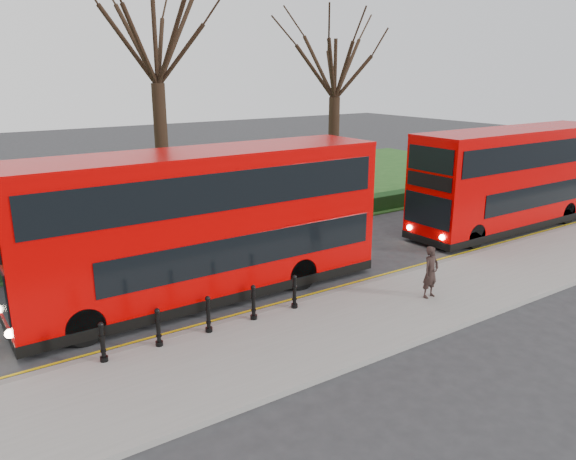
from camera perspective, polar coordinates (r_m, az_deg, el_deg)
ground at (r=17.65m, az=-5.62°, el=-7.86°), size 120.00×120.00×0.00m
pavement at (r=15.30m, az=-0.05°, el=-11.38°), size 60.00×4.00×0.15m
kerb at (r=16.82m, az=-3.95°, el=-8.77°), size 60.00×0.25×0.16m
grass_verge at (r=31.02m, az=-19.21°, el=1.86°), size 60.00×18.00×0.06m
hedge at (r=23.36m, az=-13.78°, el=-1.20°), size 60.00×0.90×0.80m
yellow_line_outer at (r=17.09m, az=-4.47°, el=-8.63°), size 60.00×0.10×0.01m
yellow_line_inner at (r=17.24m, az=-4.81°, el=-8.40°), size 60.00×0.10×0.01m
tree_mid at (r=26.13m, az=-13.40°, el=18.97°), size 7.63×7.63×11.92m
tree_right at (r=31.21m, az=4.83°, el=16.66°), size 6.63×6.63×10.36m
bollard_row at (r=15.66m, az=-8.10°, el=-8.53°), size 5.92×0.15×1.00m
bus_lead at (r=17.82m, az=-8.49°, el=0.43°), size 11.90×2.73×4.74m
bus_rear at (r=27.86m, az=21.98°, el=4.86°), size 11.49×2.64×4.57m
pedestrian at (r=18.24m, az=14.30°, el=-4.16°), size 0.64×0.45×1.67m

